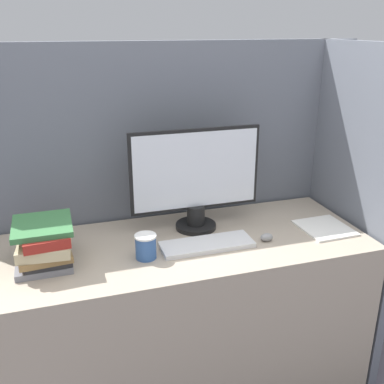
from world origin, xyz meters
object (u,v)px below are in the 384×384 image
object	(u,v)px
monitor	(196,181)
book_stack	(45,243)
mouse	(267,237)
keyboard	(207,244)
coffee_cup	(146,246)

from	to	relation	value
monitor	book_stack	xyz separation A→B (m)	(-0.67, -0.14, -0.15)
monitor	mouse	size ratio (longest dim) A/B	10.45
monitor	book_stack	distance (m)	0.70
monitor	keyboard	bearing A→B (deg)	-93.88
keyboard	mouse	world-z (taller)	mouse
monitor	coffee_cup	xyz separation A→B (m)	(-0.28, -0.22, -0.18)
mouse	book_stack	xyz separation A→B (m)	(-0.93, 0.09, 0.07)
keyboard	monitor	bearing A→B (deg)	86.12
mouse	book_stack	size ratio (longest dim) A/B	0.20
mouse	book_stack	world-z (taller)	book_stack
keyboard	mouse	bearing A→B (deg)	-5.93
mouse	book_stack	distance (m)	0.93
keyboard	book_stack	world-z (taller)	book_stack
monitor	coffee_cup	size ratio (longest dim) A/B	5.87
keyboard	coffee_cup	bearing A→B (deg)	-175.90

